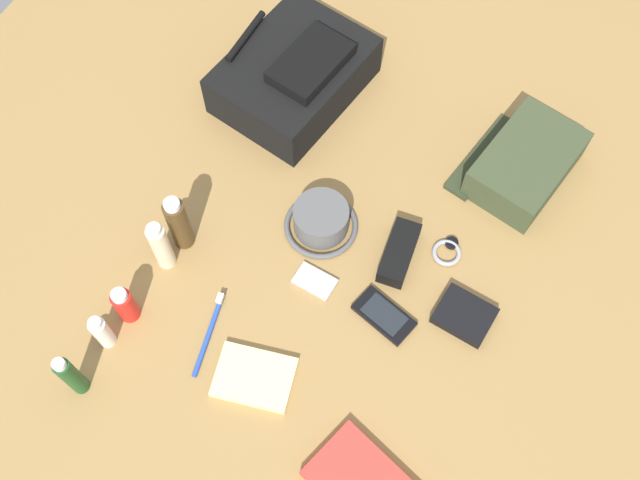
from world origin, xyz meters
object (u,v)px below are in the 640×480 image
media_player (315,281)px  sunglasses_case (399,253)px  bucket_hat (321,220)px  toothbrush (210,329)px  shampoo_bottle (71,376)px  cologne_bottle (178,223)px  cell_phone (384,316)px  wristwatch (447,251)px  wallet (465,314)px  sunscreen_spray (125,305)px  lotion_bottle (161,246)px  toothpaste_tube (102,332)px  toiletry_pouch (524,164)px  notepad (254,377)px  backpack (295,75)px

media_player → sunglasses_case: 0.18m
bucket_hat → toothbrush: (-0.31, 0.09, -0.02)m
shampoo_bottle → cologne_bottle: bearing=-0.7°
cell_phone → media_player: 0.16m
bucket_hat → wristwatch: bucket_hat is taller
wallet → bucket_hat: bearing=86.9°
bucket_hat → media_player: bearing=-157.4°
cell_phone → toothbrush: size_ratio=0.76×
wristwatch → cologne_bottle: bearing=115.1°
sunscreen_spray → lotion_bottle: bearing=-0.5°
toothpaste_tube → cell_phone: size_ratio=0.79×
sunscreen_spray → wallet: sunscreen_spray is taller
media_player → toothpaste_tube: bearing=135.1°
toiletry_pouch → notepad: size_ratio=1.85×
media_player → sunglasses_case: (0.13, -0.13, 0.01)m
backpack → wallet: size_ratio=3.39×
shampoo_bottle → notepad: bearing=-59.3°
sunglasses_case → sunscreen_spray: bearing=123.1°
backpack → toothbrush: 0.62m
media_player → toothbrush: size_ratio=0.49×
lotion_bottle → cell_phone: 0.47m
cologne_bottle → toothpaste_tube: bearing=177.0°
backpack → toiletry_pouch: 0.55m
sunscreen_spray → sunglasses_case: (0.37, -0.42, -0.03)m
toiletry_pouch → media_player: (-0.44, 0.28, -0.04)m
cell_phone → toothbrush: toothbrush is taller
wristwatch → shampoo_bottle: bearing=139.5°
notepad → bucket_hat: bearing=-7.6°
backpack → cell_phone: size_ratio=2.77×
toothbrush → sunglasses_case: bearing=-38.9°
sunglasses_case → cologne_bottle: bearing=105.1°
shampoo_bottle → toothpaste_tube: shampoo_bottle is taller
lotion_bottle → toiletry_pouch: bearing=-46.2°
cell_phone → wristwatch: (0.19, -0.05, -0.00)m
bucket_hat → sunglasses_case: (0.01, -0.18, -0.01)m
sunscreen_spray → wallet: 0.68m
toothpaste_tube → lotion_bottle: (0.20, -0.01, 0.02)m
shampoo_bottle → bucket_hat: bearing=-25.0°
toiletry_pouch → shampoo_bottle: bearing=146.1°
media_player → shampoo_bottle: bearing=143.9°
sunglasses_case → backpack: bearing=47.3°
toiletry_pouch → bucket_hat: 0.46m
wallet → wristwatch: bearing=41.7°
shampoo_bottle → sunglasses_case: (0.54, -0.42, -0.05)m
lotion_bottle → notepad: bearing=-114.4°
sunglasses_case → lotion_bottle: bearing=111.2°
cologne_bottle → toiletry_pouch: bearing=-49.2°
shampoo_bottle → lotion_bottle: 0.30m
toothpaste_tube → media_player: 0.43m
backpack → bucket_hat: bearing=-142.4°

